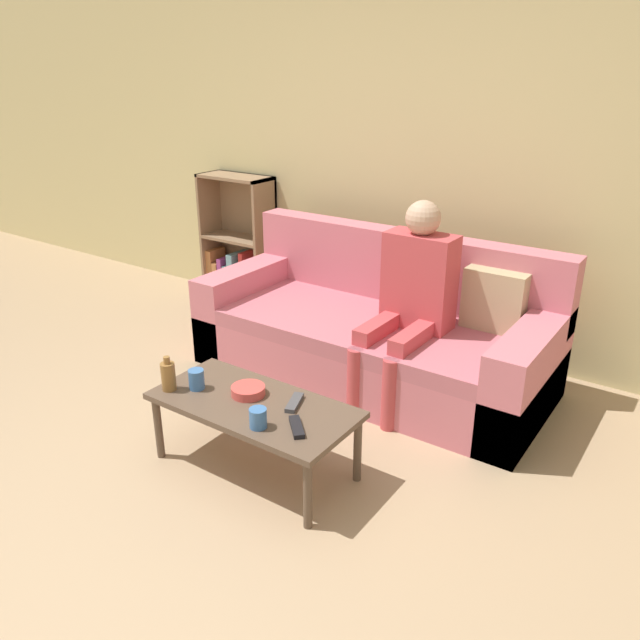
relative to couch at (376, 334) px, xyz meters
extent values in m
plane|color=tan|center=(-0.09, -1.75, -0.29)|extent=(22.00, 22.00, 0.00)
cube|color=beige|center=(-0.09, 0.72, 1.01)|extent=(12.00, 0.06, 2.60)
cube|color=#D1707F|center=(-0.01, -0.05, -0.13)|extent=(2.20, 0.95, 0.32)
cube|color=#C06775|center=(-0.01, -0.14, 0.08)|extent=(1.76, 0.77, 0.10)
cube|color=#D1707F|center=(-0.01, 0.34, 0.37)|extent=(2.20, 0.18, 0.46)
cube|color=#D1707F|center=(-1.00, -0.05, 0.00)|extent=(0.22, 0.95, 0.58)
cube|color=#D1707F|center=(0.98, -0.05, 0.00)|extent=(0.22, 0.95, 0.58)
cube|color=tan|center=(0.67, 0.19, 0.31)|extent=(0.36, 0.12, 0.36)
cube|color=#8E7051|center=(-1.92, 0.54, 0.24)|extent=(0.02, 0.28, 1.06)
cube|color=#8E7051|center=(-1.33, 0.54, 0.24)|extent=(0.02, 0.28, 1.06)
cube|color=#8E7051|center=(-1.63, 0.67, 0.24)|extent=(0.61, 0.02, 1.06)
cube|color=#8E7051|center=(-1.63, 0.54, -0.27)|extent=(0.61, 0.28, 0.02)
cube|color=#8E7051|center=(-1.63, 0.54, 0.27)|extent=(0.56, 0.28, 0.02)
cube|color=#8E7051|center=(-1.63, 0.54, 0.76)|extent=(0.61, 0.28, 0.02)
cube|color=#B77542|center=(-1.88, 0.53, -0.06)|extent=(0.06, 0.19, 0.40)
cube|color=#B77542|center=(-1.82, 0.53, -0.11)|extent=(0.05, 0.20, 0.30)
cube|color=#993D84|center=(-1.76, 0.53, -0.09)|extent=(0.04, 0.19, 0.35)
cube|color=#6699A8|center=(-1.70, 0.52, -0.12)|extent=(0.06, 0.17, 0.29)
cube|color=#6699A8|center=(-1.63, 0.53, -0.06)|extent=(0.06, 0.23, 0.41)
cube|color=#2D7A4C|center=(-1.57, 0.53, -0.11)|extent=(0.04, 0.22, 0.30)
cube|color=red|center=(-1.53, 0.52, -0.05)|extent=(0.04, 0.16, 0.43)
cube|color=#33519E|center=(-1.47, 0.53, -0.11)|extent=(0.06, 0.23, 0.30)
cylinder|color=brown|center=(-0.45, -1.42, -0.12)|extent=(0.04, 0.04, 0.34)
cylinder|color=brown|center=(0.48, -1.42, -0.12)|extent=(0.04, 0.04, 0.34)
cylinder|color=brown|center=(-0.45, -1.01, -0.12)|extent=(0.04, 0.04, 0.34)
cylinder|color=brown|center=(0.48, -1.01, -0.12)|extent=(0.04, 0.04, 0.34)
cube|color=brown|center=(0.02, -1.21, 0.07)|extent=(1.01, 0.49, 0.03)
cylinder|color=#C6474C|center=(0.16, -0.51, -0.08)|extent=(0.09, 0.09, 0.42)
cylinder|color=#C6474C|center=(0.38, -0.51, -0.08)|extent=(0.09, 0.09, 0.42)
cube|color=#C6474C|center=(0.16, -0.26, 0.18)|extent=(0.11, 0.43, 0.09)
cube|color=#C6474C|center=(0.39, -0.26, 0.18)|extent=(0.11, 0.43, 0.09)
cube|color=#C6474C|center=(0.28, -0.01, 0.42)|extent=(0.41, 0.21, 0.56)
sphere|color=#D1A889|center=(0.28, -0.01, 0.79)|extent=(0.20, 0.20, 0.20)
cylinder|color=#3D70B2|center=(-0.30, -1.27, 0.14)|extent=(0.08, 0.08, 0.10)
cylinder|color=#3D70B2|center=(0.18, -1.37, 0.13)|extent=(0.08, 0.08, 0.09)
cube|color=black|center=(0.33, -1.28, 0.10)|extent=(0.15, 0.15, 0.02)
cube|color=#47474C|center=(0.19, -1.12, 0.10)|extent=(0.10, 0.18, 0.02)
cylinder|color=#DB4C47|center=(-0.05, -1.17, 0.11)|extent=(0.17, 0.17, 0.05)
cylinder|color=olive|center=(-0.41, -1.35, 0.16)|extent=(0.07, 0.07, 0.14)
cylinder|color=olive|center=(-0.41, -1.35, 0.25)|extent=(0.03, 0.03, 0.04)
camera|label=1|loc=(1.77, -3.18, 1.59)|focal=35.00mm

